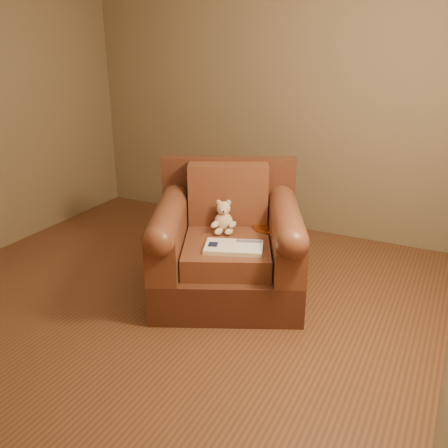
% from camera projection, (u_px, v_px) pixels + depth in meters
% --- Properties ---
extents(floor, '(4.00, 4.00, 0.00)m').
position_uv_depth(floor, '(165.00, 303.00, 3.87)').
color(floor, brown).
rests_on(floor, ground).
extents(room, '(4.02, 4.02, 2.71)m').
position_uv_depth(room, '(153.00, 73.00, 3.25)').
color(room, '#756248').
rests_on(room, ground).
extents(armchair, '(1.45, 1.43, 1.00)m').
position_uv_depth(armchair, '(227.00, 246.00, 3.93)').
color(armchair, '#4A2618').
rests_on(armchair, floor).
extents(teddy_bear, '(0.19, 0.22, 0.26)m').
position_uv_depth(teddy_bear, '(224.00, 220.00, 3.96)').
color(teddy_bear, beige).
rests_on(teddy_bear, armchair).
extents(guidebook, '(0.48, 0.38, 0.03)m').
position_uv_depth(guidebook, '(234.00, 247.00, 3.64)').
color(guidebook, beige).
rests_on(guidebook, armchair).
extents(side_table, '(0.36, 0.36, 0.50)m').
position_uv_depth(side_table, '(273.00, 250.00, 4.15)').
color(side_table, gold).
rests_on(side_table, floor).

